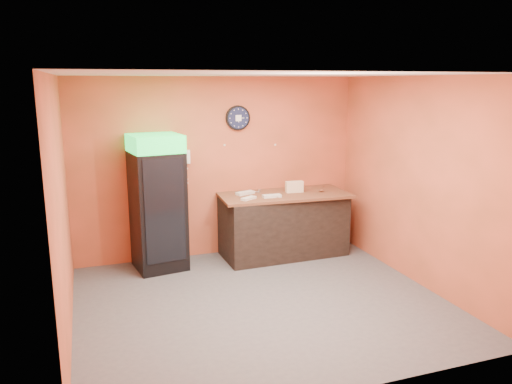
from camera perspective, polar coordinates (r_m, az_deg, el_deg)
name	(u,v)px	position (r m, az deg, el deg)	size (l,w,h in m)	color
floor	(261,302)	(6.44, 0.63, -12.48)	(4.50, 4.50, 0.00)	#47474C
back_wall	(219,167)	(7.86, -4.29, 2.81)	(4.50, 0.02, 2.80)	#DD5D3E
left_wall	(62,210)	(5.65, -21.34, -1.88)	(0.02, 4.00, 2.80)	#DD5D3E
right_wall	(419,182)	(7.06, 18.12, 1.10)	(0.02, 4.00, 2.80)	#DD5D3E
ceiling	(262,74)	(5.84, 0.70, 13.29)	(4.50, 4.00, 0.02)	white
beverage_cooler	(158,205)	(7.37, -11.17, -1.46)	(0.79, 0.79, 1.99)	black
prep_counter	(284,225)	(7.96, 3.16, -3.83)	(1.93, 0.86, 0.97)	black
wall_clock	(238,118)	(7.83, -2.08, 8.46)	(0.39, 0.06, 0.39)	black
wall_phone	(186,157)	(7.66, -7.98, 3.99)	(0.11, 0.10, 0.21)	white
butcher_paper	(284,195)	(7.84, 3.21, -0.30)	(2.02, 0.96, 0.04)	brown
sub_roll_stack	(294,187)	(7.90, 4.40, 0.60)	(0.29, 0.12, 0.18)	beige
wrapped_sandwich_left	(249,198)	(7.41, -0.85, -0.72)	(0.25, 0.10, 0.04)	beige
wrapped_sandwich_mid	(272,196)	(7.55, 1.82, -0.46)	(0.28, 0.11, 0.04)	beige
wrapped_sandwich_right	(245,193)	(7.75, -1.25, -0.11)	(0.30, 0.12, 0.04)	beige
kitchen_tool	(259,191)	(7.88, 0.38, 0.15)	(0.05, 0.05, 0.05)	silver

